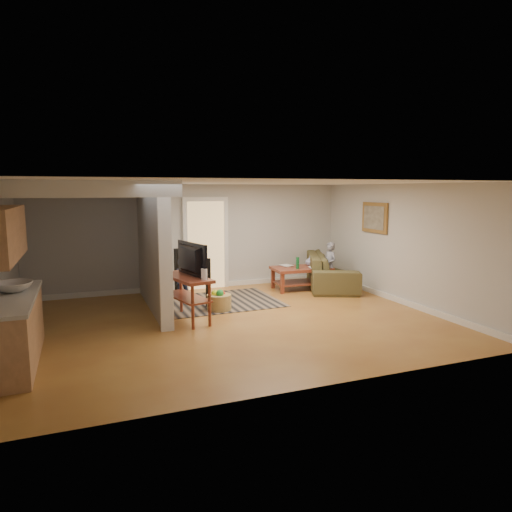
# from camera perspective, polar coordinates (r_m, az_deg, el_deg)

# --- Properties ---
(ground) EXTENTS (7.50, 7.50, 0.00)m
(ground) POSITION_cam_1_polar(r_m,az_deg,el_deg) (8.37, -2.95, -8.21)
(ground) COLOR #955626
(ground) RESTS_ON ground
(room_shell) EXTENTS (7.54, 6.02, 2.52)m
(room_shell) POSITION_cam_1_polar(r_m,az_deg,el_deg) (8.23, -11.02, 1.73)
(room_shell) COLOR beige
(room_shell) RESTS_ON ground
(area_rug) EXTENTS (2.66, 1.98, 0.01)m
(area_rug) POSITION_cam_1_polar(r_m,az_deg,el_deg) (9.79, -5.03, -5.74)
(area_rug) COLOR black
(area_rug) RESTS_ON ground
(sofa) EXTENTS (2.09, 2.97, 0.81)m
(sofa) POSITION_cam_1_polar(r_m,az_deg,el_deg) (11.65, 9.20, -3.56)
(sofa) COLOR #3E391F
(sofa) RESTS_ON ground
(coffee_table) EXTENTS (1.42, 0.89, 0.81)m
(coffee_table) POSITION_cam_1_polar(r_m,az_deg,el_deg) (10.99, 5.76, -1.99)
(coffee_table) COLOR maroon
(coffee_table) RESTS_ON ground
(tv_console) EXTENTS (0.79, 1.39, 1.13)m
(tv_console) POSITION_cam_1_polar(r_m,az_deg,el_deg) (8.38, -8.62, -3.00)
(tv_console) COLOR maroon
(tv_console) RESTS_ON ground
(speaker_left) EXTENTS (0.11, 0.11, 1.00)m
(speaker_left) POSITION_cam_1_polar(r_m,az_deg,el_deg) (9.33, -6.01, -3.33)
(speaker_left) COLOR black
(speaker_left) RESTS_ON ground
(speaker_right) EXTENTS (0.14, 0.14, 1.03)m
(speaker_right) POSITION_cam_1_polar(r_m,az_deg,el_deg) (10.69, -9.81, -1.83)
(speaker_right) COLOR black
(speaker_right) RESTS_ON ground
(toy_basket) EXTENTS (0.49, 0.49, 0.43)m
(toy_basket) POSITION_cam_1_polar(r_m,az_deg,el_deg) (9.12, -4.63, -5.67)
(toy_basket) COLOR olive
(toy_basket) RESTS_ON ground
(child) EXTENTS (0.30, 0.44, 1.15)m
(child) POSITION_cam_1_polar(r_m,az_deg,el_deg) (11.10, 9.12, -4.16)
(child) COLOR gray
(child) RESTS_ON ground
(toddler) EXTENTS (0.52, 0.46, 0.90)m
(toddler) POSITION_cam_1_polar(r_m,az_deg,el_deg) (10.24, -9.28, -5.23)
(toddler) COLOR #202943
(toddler) RESTS_ON ground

